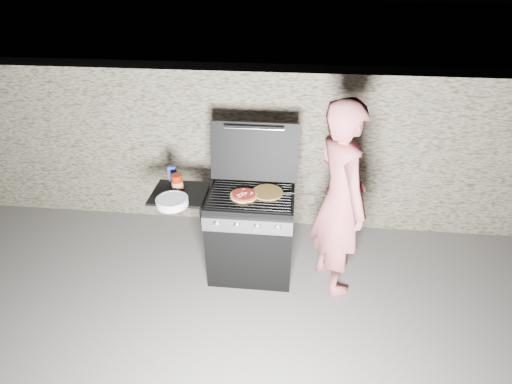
# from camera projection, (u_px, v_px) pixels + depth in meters

# --- Properties ---
(ground) EXTENTS (50.00, 50.00, 0.00)m
(ground) POSITION_uv_depth(u_px,v_px,m) (251.00, 270.00, 4.12)
(ground) COLOR #5F5F5E
(stone_wall) EXTENTS (8.00, 0.35, 1.80)m
(stone_wall) POSITION_uv_depth(u_px,v_px,m) (261.00, 148.00, 4.54)
(stone_wall) COLOR gray
(stone_wall) RESTS_ON ground
(gas_grill) EXTENTS (1.34, 0.79, 0.91)m
(gas_grill) POSITION_uv_depth(u_px,v_px,m) (226.00, 233.00, 3.91)
(gas_grill) COLOR black
(gas_grill) RESTS_ON ground
(pizza_topped) EXTENTS (0.28, 0.28, 0.03)m
(pizza_topped) POSITION_uv_depth(u_px,v_px,m) (244.00, 195.00, 3.63)
(pizza_topped) COLOR #AB8935
(pizza_topped) RESTS_ON gas_grill
(pizza_plain) EXTENTS (0.31, 0.31, 0.02)m
(pizza_plain) POSITION_uv_depth(u_px,v_px,m) (267.00, 192.00, 3.68)
(pizza_plain) COLOR tan
(pizza_plain) RESTS_ON gas_grill
(sauce_jar) EXTENTS (0.11, 0.11, 0.16)m
(sauce_jar) POSITION_uv_depth(u_px,v_px,m) (177.00, 182.00, 3.71)
(sauce_jar) COLOR maroon
(sauce_jar) RESTS_ON gas_grill
(blue_carton) EXTENTS (0.07, 0.04, 0.16)m
(blue_carton) POSITION_uv_depth(u_px,v_px,m) (172.00, 174.00, 3.86)
(blue_carton) COLOR #28389F
(blue_carton) RESTS_ON gas_grill
(plate_stack) EXTENTS (0.30, 0.30, 0.07)m
(plate_stack) POSITION_uv_depth(u_px,v_px,m) (172.00, 202.00, 3.51)
(plate_stack) COLOR white
(plate_stack) RESTS_ON gas_grill
(person) EXTENTS (0.68, 0.81, 1.88)m
(person) POSITION_uv_depth(u_px,v_px,m) (340.00, 201.00, 3.52)
(person) COLOR #AE5558
(person) RESTS_ON ground
(tongs) EXTENTS (0.49, 0.16, 0.10)m
(tongs) POSITION_uv_depth(u_px,v_px,m) (306.00, 193.00, 3.58)
(tongs) COLOR black
(tongs) RESTS_ON gas_grill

